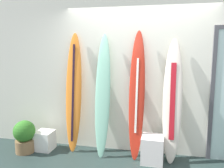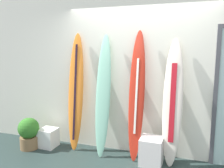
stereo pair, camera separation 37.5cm
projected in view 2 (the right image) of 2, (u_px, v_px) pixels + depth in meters
wall_back at (141, 73)px, 3.94m from camera, size 7.20×0.20×2.80m
surfboard_sunset at (76, 93)px, 4.09m from camera, size 0.30×0.31×2.08m
surfboard_seafoam at (103, 97)px, 3.86m from camera, size 0.26×0.39×2.06m
surfboard_crimson at (136, 97)px, 3.70m from camera, size 0.27×0.36×2.11m
surfboard_ivory at (173, 103)px, 3.54m from camera, size 0.31×0.37×1.97m
display_block_left at (151, 151)px, 3.61m from camera, size 0.35×0.35×0.43m
display_block_center at (48, 138)px, 4.26m from camera, size 0.31×0.31×0.34m
potted_plant at (29, 133)px, 4.18m from camera, size 0.38×0.38×0.57m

